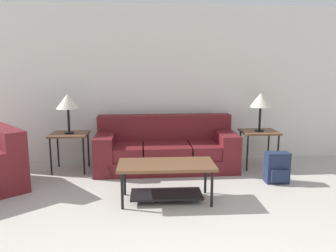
{
  "coord_description": "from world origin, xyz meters",
  "views": [
    {
      "loc": [
        -0.38,
        -1.31,
        1.57
      ],
      "look_at": [
        -0.1,
        3.04,
        0.8
      ],
      "focal_mm": 35.0,
      "sensor_mm": 36.0,
      "label": 1
    }
  ],
  "objects_px": {
    "table_lamp_right": "(261,101)",
    "backpack": "(277,168)",
    "coffee_table": "(166,173)",
    "side_table_right": "(259,135)",
    "table_lamp_left": "(68,102)",
    "couch": "(166,150)",
    "side_table_left": "(70,137)"
  },
  "relations": [
    {
      "from": "side_table_right",
      "to": "table_lamp_left",
      "type": "height_order",
      "value": "table_lamp_left"
    },
    {
      "from": "side_table_right",
      "to": "backpack",
      "type": "xyz_separation_m",
      "value": [
        0.02,
        -0.74,
        -0.32
      ]
    },
    {
      "from": "table_lamp_right",
      "to": "side_table_left",
      "type": "bearing_deg",
      "value": 180.0
    },
    {
      "from": "side_table_right",
      "to": "table_lamp_right",
      "type": "xyz_separation_m",
      "value": [
        0.0,
        -0.0,
        0.54
      ]
    },
    {
      "from": "table_lamp_right",
      "to": "backpack",
      "type": "relative_size",
      "value": 1.4
    },
    {
      "from": "side_table_left",
      "to": "side_table_right",
      "type": "bearing_deg",
      "value": 0.0
    },
    {
      "from": "side_table_right",
      "to": "table_lamp_left",
      "type": "distance_m",
      "value": 3.01
    },
    {
      "from": "table_lamp_left",
      "to": "table_lamp_right",
      "type": "height_order",
      "value": "same"
    },
    {
      "from": "table_lamp_right",
      "to": "backpack",
      "type": "bearing_deg",
      "value": -88.63
    },
    {
      "from": "table_lamp_right",
      "to": "table_lamp_left",
      "type": "bearing_deg",
      "value": 180.0
    },
    {
      "from": "coffee_table",
      "to": "side_table_right",
      "type": "bearing_deg",
      "value": 39.24
    },
    {
      "from": "table_lamp_left",
      "to": "table_lamp_right",
      "type": "distance_m",
      "value": 2.96
    },
    {
      "from": "couch",
      "to": "table_lamp_left",
      "type": "xyz_separation_m",
      "value": [
        -1.48,
        -0.04,
        0.77
      ]
    },
    {
      "from": "table_lamp_left",
      "to": "couch",
      "type": "bearing_deg",
      "value": 1.5
    },
    {
      "from": "couch",
      "to": "side_table_left",
      "type": "distance_m",
      "value": 1.5
    },
    {
      "from": "side_table_right",
      "to": "table_lamp_right",
      "type": "height_order",
      "value": "table_lamp_right"
    },
    {
      "from": "couch",
      "to": "table_lamp_right",
      "type": "xyz_separation_m",
      "value": [
        1.48,
        -0.04,
        0.77
      ]
    },
    {
      "from": "side_table_left",
      "to": "table_lamp_right",
      "type": "height_order",
      "value": "table_lamp_right"
    },
    {
      "from": "side_table_right",
      "to": "table_lamp_right",
      "type": "distance_m",
      "value": 0.54
    },
    {
      "from": "couch",
      "to": "table_lamp_right",
      "type": "bearing_deg",
      "value": -1.5
    },
    {
      "from": "couch",
      "to": "backpack",
      "type": "height_order",
      "value": "couch"
    },
    {
      "from": "coffee_table",
      "to": "table_lamp_left",
      "type": "xyz_separation_m",
      "value": [
        -1.41,
        1.27,
        0.73
      ]
    },
    {
      "from": "table_lamp_right",
      "to": "backpack",
      "type": "height_order",
      "value": "table_lamp_right"
    },
    {
      "from": "couch",
      "to": "coffee_table",
      "type": "distance_m",
      "value": 1.31
    },
    {
      "from": "coffee_table",
      "to": "side_table_left",
      "type": "distance_m",
      "value": 1.91
    },
    {
      "from": "backpack",
      "to": "coffee_table",
      "type": "bearing_deg",
      "value": -161.26
    },
    {
      "from": "table_lamp_left",
      "to": "backpack",
      "type": "bearing_deg",
      "value": -13.86
    },
    {
      "from": "coffee_table",
      "to": "table_lamp_left",
      "type": "height_order",
      "value": "table_lamp_left"
    },
    {
      "from": "side_table_right",
      "to": "side_table_left",
      "type": "bearing_deg",
      "value": 180.0
    },
    {
      "from": "table_lamp_left",
      "to": "backpack",
      "type": "relative_size",
      "value": 1.4
    },
    {
      "from": "coffee_table",
      "to": "table_lamp_right",
      "type": "bearing_deg",
      "value": 39.24
    },
    {
      "from": "side_table_left",
      "to": "table_lamp_left",
      "type": "bearing_deg",
      "value": -90.0
    }
  ]
}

